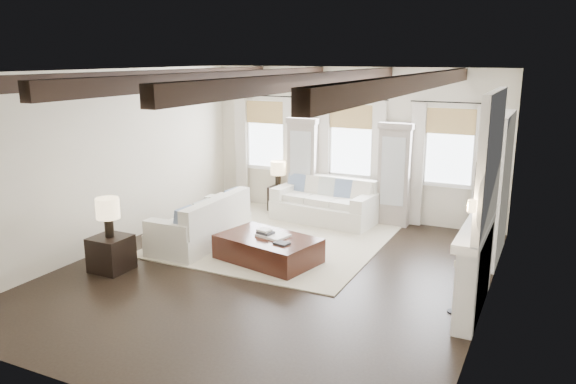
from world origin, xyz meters
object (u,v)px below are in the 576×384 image
at_px(sofa_left, 203,225).
at_px(ottoman, 268,249).
at_px(side_table_front, 111,253).
at_px(side_table_back, 278,199).
at_px(sofa_back, 325,204).

relative_size(sofa_left, ottoman, 1.29).
xyz_separation_m(side_table_front, side_table_back, (0.82, 4.42, -0.01)).
bearing_deg(sofa_back, sofa_left, -121.19).
bearing_deg(side_table_front, ottoman, 34.88).
distance_m(sofa_back, ottoman, 2.68).
height_order(sofa_left, side_table_front, sofa_left).
bearing_deg(side_table_back, sofa_back, -12.14).
distance_m(ottoman, side_table_front, 2.58).
relative_size(sofa_left, side_table_back, 3.83).
height_order(sofa_back, side_table_front, sofa_back).
distance_m(sofa_left, side_table_front, 1.85).
bearing_deg(side_table_front, side_table_back, 79.54).
bearing_deg(sofa_back, side_table_back, 167.86).
bearing_deg(sofa_back, side_table_front, -116.60).
relative_size(sofa_left, side_table_front, 3.74).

